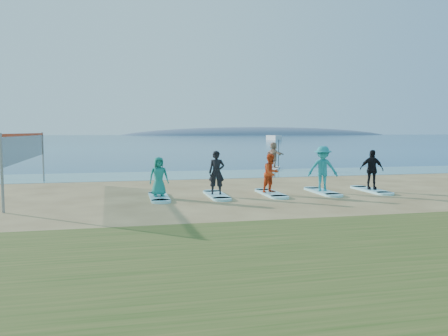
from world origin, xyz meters
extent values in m
plane|color=tan|center=(0.00, 0.00, 0.00)|extent=(600.00, 600.00, 0.00)
plane|color=teal|center=(0.00, 10.50, 0.01)|extent=(600.00, 600.00, 0.00)
plane|color=navy|center=(0.00, 160.00, 0.01)|extent=(600.00, 600.00, 0.00)
ellipsoid|color=slate|center=(95.00, 300.00, 0.00)|extent=(220.00, 56.00, 18.00)
cylinder|color=gray|center=(-8.21, -0.09, 1.25)|extent=(0.09, 0.09, 2.50)
cylinder|color=gray|center=(-8.55, 8.90, 1.25)|extent=(0.09, 0.09, 2.50)
cube|color=black|center=(-8.38, 4.40, 1.90)|extent=(0.36, 8.99, 1.00)
cube|color=red|center=(-8.38, 4.40, 2.42)|extent=(0.39, 9.00, 0.10)
cube|color=silver|center=(5.29, 13.03, 0.06)|extent=(1.85, 3.03, 0.12)
imported|color=tan|center=(5.29, 13.03, 0.98)|extent=(1.05, 1.66, 1.71)
cube|color=silver|center=(38.54, 107.96, 0.00)|extent=(3.35, 5.52, 1.42)
cube|color=#99E2EE|center=(-3.23, 1.84, 0.04)|extent=(0.70, 2.20, 0.09)
imported|color=#1A7F72|center=(-3.23, 1.84, 0.84)|extent=(0.77, 0.54, 1.49)
cube|color=#99E2EE|center=(-0.98, 1.84, 0.04)|extent=(0.70, 2.20, 0.09)
imported|color=black|center=(-0.98, 1.84, 0.94)|extent=(0.70, 0.55, 1.70)
cube|color=#99E2EE|center=(1.27, 1.84, 0.04)|extent=(0.70, 2.20, 0.09)
imported|color=red|center=(1.27, 1.84, 0.87)|extent=(0.94, 0.86, 1.57)
cube|color=#99E2EE|center=(3.52, 1.84, 0.04)|extent=(0.70, 2.20, 0.09)
imported|color=teal|center=(3.52, 1.84, 1.02)|extent=(1.37, 1.07, 1.86)
cube|color=#99E2EE|center=(5.77, 1.84, 0.04)|extent=(0.70, 2.20, 0.09)
imported|color=black|center=(5.77, 1.84, 0.93)|extent=(1.06, 0.67, 1.68)
camera|label=1|loc=(-4.45, -14.80, 2.54)|focal=35.00mm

